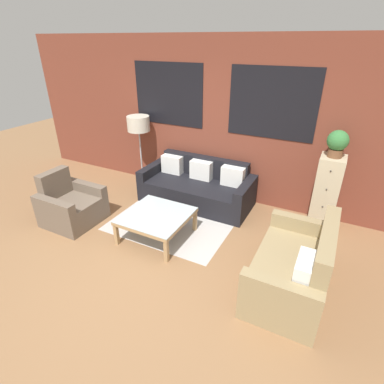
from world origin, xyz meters
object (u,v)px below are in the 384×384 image
at_px(coffee_table, 156,218).
at_px(drawer_cabinet, 326,193).
at_px(floor_lamp, 139,126).
at_px(armchair_corner, 71,206).
at_px(potted_plant, 337,143).
at_px(couch_dark, 197,187).
at_px(settee_vintage, 294,269).

height_order(coffee_table, drawer_cabinet, drawer_cabinet).
bearing_deg(drawer_cabinet, floor_lamp, -179.05).
xyz_separation_m(armchair_corner, potted_plant, (3.65, 1.75, 1.11)).
height_order(floor_lamp, drawer_cabinet, floor_lamp).
height_order(couch_dark, armchair_corner, armchair_corner).
relative_size(coffee_table, potted_plant, 2.35).
height_order(couch_dark, floor_lamp, floor_lamp).
relative_size(armchair_corner, potted_plant, 2.13).
bearing_deg(drawer_cabinet, settee_vintage, -94.57).
height_order(settee_vintage, potted_plant, potted_plant).
xyz_separation_m(coffee_table, drawer_cabinet, (2.16, 1.49, 0.25)).
height_order(drawer_cabinet, potted_plant, potted_plant).
bearing_deg(armchair_corner, coffee_table, 9.88).
bearing_deg(potted_plant, armchair_corner, -154.41).
bearing_deg(coffee_table, settee_vintage, -4.75).
height_order(armchair_corner, potted_plant, potted_plant).
distance_m(settee_vintage, coffee_table, 2.04).
relative_size(couch_dark, coffee_table, 2.16).
bearing_deg(drawer_cabinet, couch_dark, -174.60).
xyz_separation_m(settee_vintage, drawer_cabinet, (0.13, 1.66, 0.28)).
relative_size(couch_dark, potted_plant, 5.07).
bearing_deg(coffee_table, armchair_corner, -170.12).
bearing_deg(potted_plant, settee_vintage, -94.57).
relative_size(settee_vintage, potted_plant, 3.67).
distance_m(settee_vintage, floor_lamp, 3.79).
xyz_separation_m(couch_dark, potted_plant, (2.12, 0.20, 1.10)).
bearing_deg(settee_vintage, coffee_table, 175.25).
relative_size(settee_vintage, coffee_table, 1.56).
xyz_separation_m(couch_dark, armchair_corner, (-1.53, -1.55, -0.01)).
relative_size(drawer_cabinet, potted_plant, 2.97).
distance_m(armchair_corner, floor_lamp, 1.95).
relative_size(couch_dark, drawer_cabinet, 1.71).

